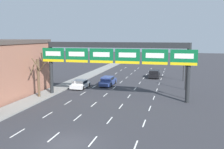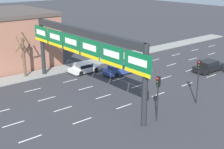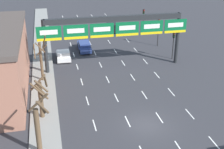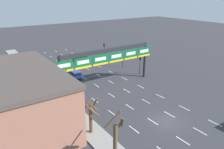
{
  "view_description": "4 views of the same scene",
  "coord_description": "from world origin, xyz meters",
  "px_view_note": "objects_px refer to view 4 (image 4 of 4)",
  "views": [
    {
      "loc": [
        7.63,
        -16.16,
        7.98
      ],
      "look_at": [
        -0.33,
        14.5,
        3.11
      ],
      "focal_mm": 40.0,
      "sensor_mm": 36.0,
      "label": 1
    },
    {
      "loc": [
        26.1,
        -2.96,
        12.64
      ],
      "look_at": [
        1.4,
        17.39,
        2.13
      ],
      "focal_mm": 50.0,
      "sensor_mm": 36.0,
      "label": 2
    },
    {
      "loc": [
        -8.65,
        -24.23,
        16.75
      ],
      "look_at": [
        -2.8,
        2.97,
        4.31
      ],
      "focal_mm": 50.0,
      "sensor_mm": 36.0,
      "label": 3
    },
    {
      "loc": [
        -20.65,
        -17.02,
        16.19
      ],
      "look_at": [
        -3.05,
        8.77,
        4.74
      ],
      "focal_mm": 35.0,
      "sensor_mm": 36.0,
      "label": 4
    }
  ],
  "objects_px": {
    "sign_gantry": "(108,57)",
    "car_white": "(65,83)",
    "tree_bare_closest": "(63,87)",
    "tree_bare_third": "(116,137)",
    "car_blue": "(75,74)",
    "traffic_light_near_gantry": "(123,54)",
    "traffic_light_far_end": "(140,61)",
    "traffic_light_mid_block": "(104,48)",
    "car_black": "(82,58)",
    "tree_bare_second": "(91,115)"
  },
  "relations": [
    {
      "from": "car_white",
      "to": "tree_bare_second",
      "type": "relative_size",
      "value": 0.83
    },
    {
      "from": "traffic_light_mid_block",
      "to": "traffic_light_far_end",
      "type": "bearing_deg",
      "value": -88.89
    },
    {
      "from": "car_blue",
      "to": "tree_bare_third",
      "type": "distance_m",
      "value": 25.54
    },
    {
      "from": "car_black",
      "to": "tree_bare_second",
      "type": "distance_m",
      "value": 31.94
    },
    {
      "from": "tree_bare_third",
      "to": "tree_bare_closest",
      "type": "bearing_deg",
      "value": 88.7
    },
    {
      "from": "car_white",
      "to": "traffic_light_near_gantry",
      "type": "height_order",
      "value": "traffic_light_near_gantry"
    },
    {
      "from": "traffic_light_mid_block",
      "to": "tree_bare_closest",
      "type": "xyz_separation_m",
      "value": [
        -18.57,
        -17.49,
        -0.16
      ]
    },
    {
      "from": "car_blue",
      "to": "tree_bare_second",
      "type": "height_order",
      "value": "tree_bare_second"
    },
    {
      "from": "tree_bare_closest",
      "to": "tree_bare_third",
      "type": "height_order",
      "value": "tree_bare_closest"
    },
    {
      "from": "car_blue",
      "to": "sign_gantry",
      "type": "bearing_deg",
      "value": -68.46
    },
    {
      "from": "sign_gantry",
      "to": "traffic_light_far_end",
      "type": "xyz_separation_m",
      "value": [
        9.17,
        1.56,
        -2.75
      ]
    },
    {
      "from": "traffic_light_near_gantry",
      "to": "tree_bare_closest",
      "type": "xyz_separation_m",
      "value": [
        -18.69,
        -9.78,
        -0.19
      ]
    },
    {
      "from": "sign_gantry",
      "to": "traffic_light_near_gantry",
      "type": "relative_size",
      "value": 4.46
    },
    {
      "from": "tree_bare_third",
      "to": "car_blue",
      "type": "bearing_deg",
      "value": 74.31
    },
    {
      "from": "tree_bare_third",
      "to": "sign_gantry",
      "type": "bearing_deg",
      "value": 59.07
    },
    {
      "from": "tree_bare_closest",
      "to": "tree_bare_second",
      "type": "height_order",
      "value": "tree_bare_closest"
    },
    {
      "from": "tree_bare_second",
      "to": "sign_gantry",
      "type": "bearing_deg",
      "value": 48.93
    },
    {
      "from": "tree_bare_third",
      "to": "car_white",
      "type": "bearing_deg",
      "value": 81.02
    },
    {
      "from": "car_white",
      "to": "traffic_light_near_gantry",
      "type": "bearing_deg",
      "value": 10.68
    },
    {
      "from": "traffic_light_far_end",
      "to": "tree_bare_third",
      "type": "distance_m",
      "value": 26.45
    },
    {
      "from": "car_black",
      "to": "traffic_light_near_gantry",
      "type": "distance_m",
      "value": 11.82
    },
    {
      "from": "car_blue",
      "to": "traffic_light_near_gantry",
      "type": "bearing_deg",
      "value": -1.31
    },
    {
      "from": "car_black",
      "to": "traffic_light_near_gantry",
      "type": "height_order",
      "value": "traffic_light_near_gantry"
    },
    {
      "from": "car_blue",
      "to": "traffic_light_mid_block",
      "type": "height_order",
      "value": "traffic_light_mid_block"
    },
    {
      "from": "sign_gantry",
      "to": "tree_bare_closest",
      "type": "height_order",
      "value": "sign_gantry"
    },
    {
      "from": "tree_bare_closest",
      "to": "sign_gantry",
      "type": "bearing_deg",
      "value": 12.88
    },
    {
      "from": "traffic_light_mid_block",
      "to": "tree_bare_second",
      "type": "height_order",
      "value": "tree_bare_second"
    },
    {
      "from": "tree_bare_third",
      "to": "traffic_light_mid_block",
      "type": "bearing_deg",
      "value": 59.4
    },
    {
      "from": "tree_bare_third",
      "to": "car_black",
      "type": "bearing_deg",
      "value": 68.54
    },
    {
      "from": "tree_bare_third",
      "to": "tree_bare_second",
      "type": "bearing_deg",
      "value": 87.73
    },
    {
      "from": "car_blue",
      "to": "tree_bare_closest",
      "type": "xyz_separation_m",
      "value": [
        -6.56,
        -10.06,
        2.24
      ]
    },
    {
      "from": "car_black",
      "to": "traffic_light_near_gantry",
      "type": "relative_size",
      "value": 1.05
    },
    {
      "from": "sign_gantry",
      "to": "tree_bare_third",
      "type": "relative_size",
      "value": 3.8
    },
    {
      "from": "tree_bare_second",
      "to": "traffic_light_far_end",
      "type": "bearing_deg",
      "value": 33.99
    },
    {
      "from": "sign_gantry",
      "to": "car_blue",
      "type": "xyz_separation_m",
      "value": [
        -3.1,
        7.85,
        -4.96
      ]
    },
    {
      "from": "traffic_light_near_gantry",
      "to": "tree_bare_closest",
      "type": "distance_m",
      "value": 21.09
    },
    {
      "from": "car_white",
      "to": "car_black",
      "type": "relative_size",
      "value": 0.84
    },
    {
      "from": "traffic_light_far_end",
      "to": "tree_bare_third",
      "type": "relative_size",
      "value": 0.79
    },
    {
      "from": "traffic_light_far_end",
      "to": "car_blue",
      "type": "bearing_deg",
      "value": 152.87
    },
    {
      "from": "tree_bare_closest",
      "to": "car_black",
      "type": "bearing_deg",
      "value": 56.52
    },
    {
      "from": "traffic_light_near_gantry",
      "to": "tree_bare_second",
      "type": "relative_size",
      "value": 0.94
    },
    {
      "from": "sign_gantry",
      "to": "car_black",
      "type": "distance_m",
      "value": 18.78
    },
    {
      "from": "traffic_light_mid_block",
      "to": "tree_bare_second",
      "type": "relative_size",
      "value": 0.93
    },
    {
      "from": "car_blue",
      "to": "traffic_light_far_end",
      "type": "height_order",
      "value": "traffic_light_far_end"
    },
    {
      "from": "tree_bare_closest",
      "to": "tree_bare_third",
      "type": "bearing_deg",
      "value": -91.3
    },
    {
      "from": "car_blue",
      "to": "tree_bare_second",
      "type": "distance_m",
      "value": 20.27
    },
    {
      "from": "traffic_light_near_gantry",
      "to": "car_blue",
      "type": "bearing_deg",
      "value": 178.69
    },
    {
      "from": "traffic_light_mid_block",
      "to": "tree_bare_second",
      "type": "distance_m",
      "value": 32.42
    },
    {
      "from": "car_blue",
      "to": "tree_bare_third",
      "type": "bearing_deg",
      "value": -105.69
    },
    {
      "from": "sign_gantry",
      "to": "car_white",
      "type": "relative_size",
      "value": 5.04
    }
  ]
}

